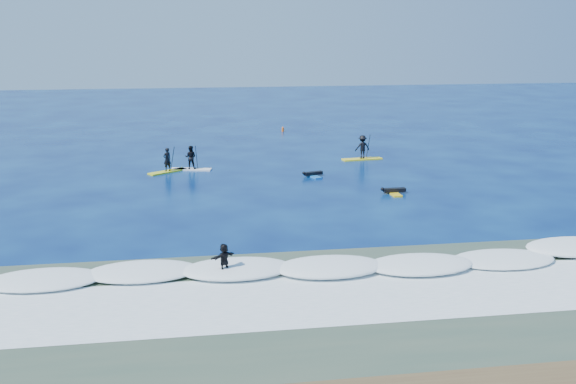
{
  "coord_description": "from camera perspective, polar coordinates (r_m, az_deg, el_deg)",
  "views": [
    {
      "loc": [
        -4.67,
        -35.77,
        10.25
      ],
      "look_at": [
        0.95,
        1.47,
        0.6
      ],
      "focal_mm": 40.0,
      "sensor_mm": 36.0,
      "label": 1
    }
  ],
  "objects": [
    {
      "name": "ground",
      "position": [
        37.5,
        -1.1,
        -1.49
      ],
      "size": [
        160.0,
        160.0,
        0.0
      ],
      "primitive_type": "plane",
      "color": "#031042",
      "rests_on": "ground"
    },
    {
      "name": "shallow_water",
      "position": [
        24.51,
        3.26,
        -10.36
      ],
      "size": [
        90.0,
        13.0,
        0.01
      ],
      "primitive_type": "cube",
      "color": "#344737",
      "rests_on": "ground"
    },
    {
      "name": "breaking_wave",
      "position": [
        28.12,
        1.59,
        -7.01
      ],
      "size": [
        40.0,
        6.0,
        0.3
      ],
      "primitive_type": "cube",
      "color": "white",
      "rests_on": "ground"
    },
    {
      "name": "whitewater",
      "position": [
        25.4,
        2.79,
        -9.44
      ],
      "size": [
        34.0,
        5.0,
        0.02
      ],
      "primitive_type": "cube",
      "color": "silver",
      "rests_on": "ground"
    },
    {
      "name": "sup_paddler_left",
      "position": [
        47.69,
        -10.67,
        2.51
      ],
      "size": [
        2.87,
        2.32,
        2.09
      ],
      "rotation": [
        0.0,
        0.0,
        0.61
      ],
      "color": "yellow",
      "rests_on": "ground"
    },
    {
      "name": "sup_paddler_center",
      "position": [
        48.13,
        -8.64,
        2.87
      ],
      "size": [
        3.1,
        1.42,
        2.11
      ],
      "rotation": [
        0.0,
        0.0,
        -0.23
      ],
      "color": "white",
      "rests_on": "ground"
    },
    {
      "name": "sup_paddler_right",
      "position": [
        51.72,
        6.63,
        3.85
      ],
      "size": [
        3.33,
        1.21,
        2.28
      ],
      "rotation": [
        0.0,
        0.0,
        0.12
      ],
      "color": "yellow",
      "rests_on": "ground"
    },
    {
      "name": "prone_paddler_near",
      "position": [
        41.46,
        9.33,
        0.08
      ],
      "size": [
        1.65,
        2.1,
        0.44
      ],
      "rotation": [
        0.0,
        0.0,
        1.6
      ],
      "color": "yellow",
      "rests_on": "ground"
    },
    {
      "name": "prone_paddler_far",
      "position": [
        45.68,
        2.18,
        1.58
      ],
      "size": [
        1.55,
        2.04,
        0.41
      ],
      "rotation": [
        0.0,
        0.0,
        1.88
      ],
      "color": "blue",
      "rests_on": "ground"
    },
    {
      "name": "wave_surfer",
      "position": [
        27.22,
        -5.7,
        -6.06
      ],
      "size": [
        1.87,
        1.44,
        1.36
      ],
      "rotation": [
        0.0,
        0.0,
        0.56
      ],
      "color": "silver",
      "rests_on": "breaking_wave"
    },
    {
      "name": "marker_buoy",
      "position": [
        65.58,
        -0.46,
        5.6
      ],
      "size": [
        0.24,
        0.24,
        0.58
      ],
      "rotation": [
        0.0,
        0.0,
        0.37
      ],
      "color": "#EF5C15",
      "rests_on": "ground"
    }
  ]
}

